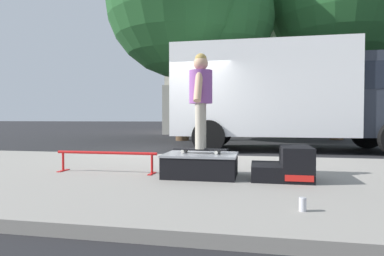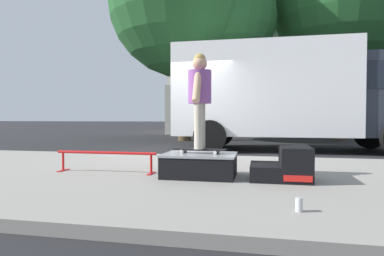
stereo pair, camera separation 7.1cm
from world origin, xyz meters
name	(u,v)px [view 1 (the left image)]	position (x,y,z in m)	size (l,w,h in m)	color
ground_plane	(177,157)	(0.00, 0.00, 0.00)	(140.00, 140.00, 0.00)	black
sidewalk_slab	(131,176)	(0.00, -3.00, 0.06)	(50.00, 5.00, 0.12)	gray
skate_box	(201,164)	(1.13, -3.20, 0.30)	(1.04, 0.76, 0.33)	black
kicker_ramp	(287,166)	(2.33, -3.20, 0.31)	(0.80, 0.72, 0.46)	black
grind_rail	(106,156)	(-0.36, -3.13, 0.37)	(1.63, 0.28, 0.33)	red
skateboard	(201,149)	(1.13, -3.16, 0.51)	(0.80, 0.28, 0.07)	black
skater_kid	(201,93)	(1.13, -3.16, 1.33)	(0.33, 0.71, 1.37)	#B7AD99
soda_can	(303,204)	(2.33, -4.77, 0.18)	(0.07, 0.07, 0.13)	silver
box_truck	(295,92)	(3.02, 2.20, 1.70)	(6.91, 2.63, 3.05)	white
street_tree_main	(191,6)	(-0.77, 5.74, 5.61)	(6.93, 6.30, 8.94)	brown
street_tree_neighbour	(347,7)	(5.70, 7.43, 5.68)	(6.35, 5.77, 8.74)	brown
house_behind	(245,68)	(1.19, 14.36, 4.24)	(9.54, 8.23, 8.40)	beige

